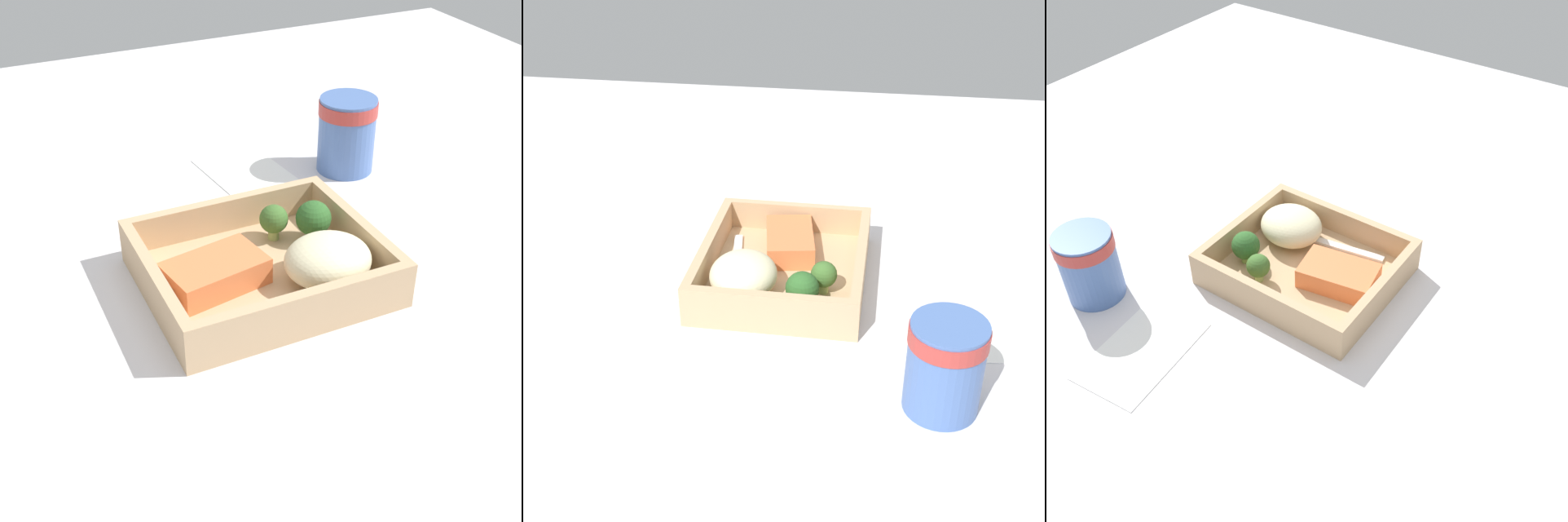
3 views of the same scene
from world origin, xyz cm
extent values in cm
cube|color=silver|center=(0.00, 0.00, -1.00)|extent=(160.00, 160.00, 2.00)
cube|color=tan|center=(0.00, 0.00, 0.60)|extent=(24.24, 20.60, 1.20)
cube|color=tan|center=(0.00, -9.70, 3.16)|extent=(24.24, 1.20, 3.91)
cube|color=tan|center=(0.00, 9.70, 3.16)|extent=(24.24, 1.20, 3.91)
cube|color=tan|center=(-11.52, 0.00, 3.16)|extent=(1.20, 18.20, 3.91)
cube|color=tan|center=(11.52, 0.00, 3.16)|extent=(1.20, 18.20, 3.91)
cube|color=#EC7945|center=(-5.12, 0.03, 2.68)|extent=(10.99, 7.80, 2.95)
ellipsoid|color=beige|center=(5.63, -4.08, 3.70)|extent=(9.20, 8.19, 5.00)
cylinder|color=#8CAA60|center=(4.15, 5.51, 2.03)|extent=(1.23, 1.23, 1.66)
sphere|color=#3D682B|center=(4.15, 5.51, 3.75)|extent=(3.24, 3.24, 3.24)
cylinder|color=#739F51|center=(8.01, 3.39, 2.06)|extent=(1.51, 1.51, 1.72)
sphere|color=#2C5E27|center=(8.01, 3.39, 4.02)|extent=(3.98, 3.98, 3.98)
cube|color=white|center=(-1.78, -6.50, 1.42)|extent=(12.41, 3.20, 0.44)
cube|color=white|center=(6.01, -5.15, 1.42)|extent=(3.73, 2.75, 0.44)
cylinder|color=#4869AB|center=(21.40, 19.07, 5.02)|extent=(7.51, 7.51, 10.03)
cylinder|color=#B23833|center=(21.40, 19.07, 8.73)|extent=(7.73, 7.73, 1.81)
cube|color=white|center=(8.94, 22.89, 0.12)|extent=(11.34, 16.24, 0.24)
camera|label=1|loc=(-26.36, -56.54, 45.17)|focal=50.00mm
camera|label=2|loc=(78.43, 12.10, 49.54)|focal=50.00mm
camera|label=3|loc=(-35.81, 51.59, 58.08)|focal=42.00mm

